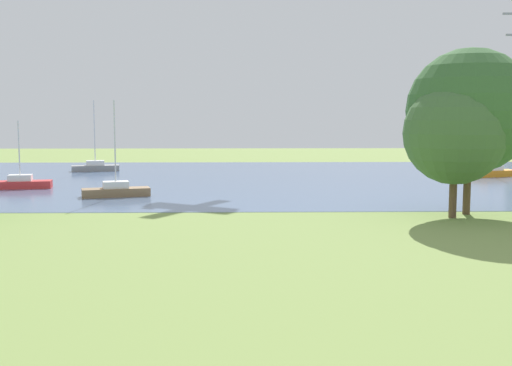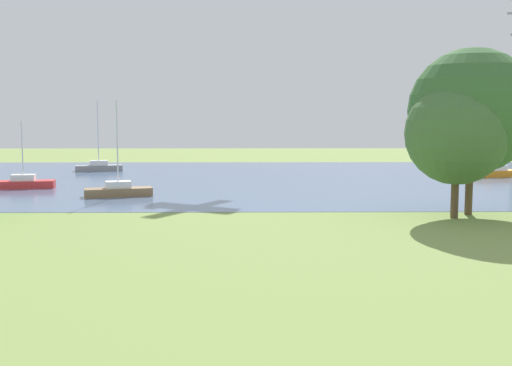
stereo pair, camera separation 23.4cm
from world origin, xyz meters
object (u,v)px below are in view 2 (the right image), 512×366
sailboat_orange (496,172)px  tree_west_near (472,111)px  sailboat_brown (118,190)px  sailboat_gray (99,167)px  sailboat_red (24,183)px  tree_east_far (457,134)px

sailboat_orange → tree_west_near: 25.46m
sailboat_brown → sailboat_orange: sailboat_brown is taller
sailboat_brown → sailboat_gray: sailboat_gray is taller
sailboat_gray → tree_west_near: 41.34m
sailboat_red → tree_east_far: (29.96, -14.97, 4.41)m
sailboat_brown → sailboat_orange: (32.99, 13.96, -0.02)m
sailboat_gray → tree_east_far: size_ratio=0.94×
sailboat_brown → sailboat_gray: size_ratio=0.95×
sailboat_gray → sailboat_orange: (39.20, -6.64, -0.02)m
tree_west_near → sailboat_orange: bearing=65.1°
sailboat_brown → tree_east_far: (21.30, -9.80, 4.39)m
sailboat_brown → sailboat_red: size_ratio=1.28×
sailboat_gray → sailboat_brown: bearing=-73.2°
tree_west_near → tree_east_far: bearing=-135.1°
sailboat_brown → sailboat_orange: bearing=22.9°
sailboat_brown → sailboat_red: sailboat_brown is taller
sailboat_orange → tree_east_far: bearing=-116.2°
tree_east_far → sailboat_orange: bearing=63.8°
sailboat_brown → sailboat_orange: 35.82m
sailboat_gray → tree_west_near: bearing=-45.4°
sailboat_red → sailboat_orange: size_ratio=1.03×
sailboat_brown → tree_east_far: tree_east_far is taller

